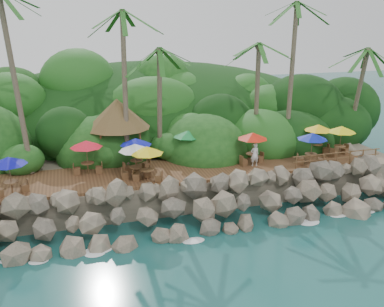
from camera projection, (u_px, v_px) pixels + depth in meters
name	position (u px, v px, depth m)	size (l,w,h in m)	color
ground	(220.00, 236.00, 25.71)	(140.00, 140.00, 0.00)	#19514F
land_base	(162.00, 147.00, 40.03)	(32.00, 25.20, 2.10)	gray
jungle_hill	(147.00, 137.00, 47.21)	(44.80, 28.00, 15.40)	#143811
seawall	(210.00, 205.00, 27.20)	(29.00, 4.00, 2.30)	gray
terrace	(192.00, 170.00, 30.54)	(26.00, 5.00, 0.20)	brown
jungle_foliage	(164.00, 161.00, 39.43)	(44.00, 16.00, 12.00)	#143811
foam_line	(218.00, 233.00, 25.98)	(25.20, 0.80, 0.06)	white
palms	(211.00, 26.00, 30.87)	(32.85, 6.42, 13.09)	brown
palapa	(117.00, 113.00, 31.65)	(4.83, 4.83, 4.60)	brown
dining_clusters	(200.00, 142.00, 29.81)	(25.79, 5.39, 2.37)	brown
railing	(337.00, 157.00, 30.94)	(7.20, 0.10, 1.00)	brown
waiter	(255.00, 155.00, 30.76)	(0.62, 0.41, 1.71)	white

